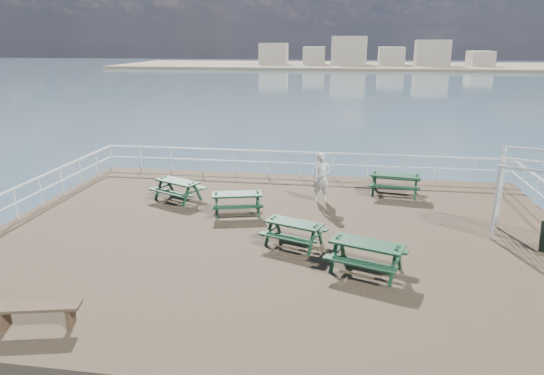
% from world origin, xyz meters
% --- Properties ---
extents(ground, '(18.00, 14.00, 0.30)m').
position_xyz_m(ground, '(0.00, 0.00, -0.15)').
color(ground, brown).
rests_on(ground, ground).
extents(sea_backdrop, '(300.00, 300.00, 9.20)m').
position_xyz_m(sea_backdrop, '(12.54, 134.07, -0.51)').
color(sea_backdrop, '#3C5765').
rests_on(sea_backdrop, ground).
extents(railing, '(17.77, 13.76, 1.10)m').
position_xyz_m(railing, '(-0.07, 2.57, 0.87)').
color(railing, white).
rests_on(railing, ground).
extents(picnic_table_a, '(1.99, 1.76, 0.83)m').
position_xyz_m(picnic_table_a, '(-1.65, 1.64, 0.53)').
color(picnic_table_a, '#153B20').
rests_on(picnic_table_a, ground).
extents(picnic_table_b, '(2.14, 1.99, 0.83)m').
position_xyz_m(picnic_table_b, '(-4.20, 2.81, 0.53)').
color(picnic_table_b, '#153B20').
rests_on(picnic_table_b, ground).
extents(picnic_table_c, '(2.07, 1.76, 0.92)m').
position_xyz_m(picnic_table_c, '(3.93, 4.69, 0.59)').
color(picnic_table_c, '#153B20').
rests_on(picnic_table_c, ground).
extents(picnic_table_d, '(2.01, 1.82, 0.80)m').
position_xyz_m(picnic_table_d, '(0.59, -0.75, 0.51)').
color(picnic_table_d, '#153B20').
rests_on(picnic_table_d, ground).
extents(picnic_table_e, '(2.25, 2.02, 0.90)m').
position_xyz_m(picnic_table_e, '(2.62, -2.15, 0.58)').
color(picnic_table_e, '#153B20').
rests_on(picnic_table_e, ground).
extents(flat_bench_near, '(1.83, 0.82, 0.51)m').
position_xyz_m(flat_bench_near, '(-4.25, -5.80, 0.38)').
color(flat_bench_near, brown).
rests_on(flat_bench_near, ground).
extents(trellis_arbor, '(2.51, 1.96, 2.77)m').
position_xyz_m(trellis_arbor, '(7.60, 0.74, 1.23)').
color(trellis_arbor, white).
rests_on(trellis_arbor, ground).
extents(person, '(0.77, 0.61, 1.84)m').
position_xyz_m(person, '(1.15, 3.39, 0.92)').
color(person, white).
rests_on(person, ground).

